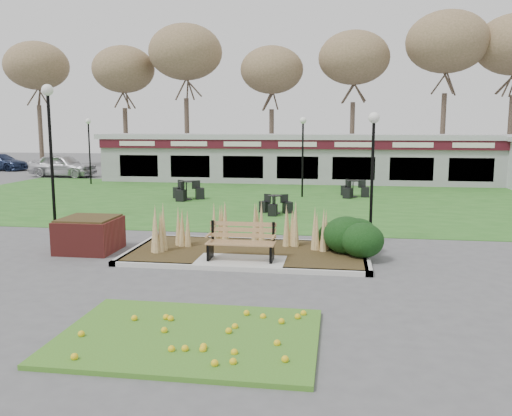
# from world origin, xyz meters

# --- Properties ---
(ground) EXTENTS (100.00, 100.00, 0.00)m
(ground) POSITION_xyz_m (0.00, 0.00, 0.00)
(ground) COLOR #515154
(ground) RESTS_ON ground
(lawn) EXTENTS (34.00, 16.00, 0.02)m
(lawn) POSITION_xyz_m (0.00, 12.00, 0.01)
(lawn) COLOR #27621F
(lawn) RESTS_ON ground
(flower_bed) EXTENTS (4.20, 3.00, 0.16)m
(flower_bed) POSITION_xyz_m (0.00, -4.60, 0.07)
(flower_bed) COLOR #407120
(flower_bed) RESTS_ON ground
(planting_bed) EXTENTS (6.75, 3.40, 1.27)m
(planting_bed) POSITION_xyz_m (1.27, 1.35, 0.37)
(planting_bed) COLOR #322414
(planting_bed) RESTS_ON ground
(park_bench) EXTENTS (1.70, 0.66, 0.93)m
(park_bench) POSITION_xyz_m (0.00, 0.25, 0.59)
(park_bench) COLOR olive
(park_bench) RESTS_ON ground
(brick_planter) EXTENTS (1.50, 1.50, 0.95)m
(brick_planter) POSITION_xyz_m (-4.40, 1.00, 0.48)
(brick_planter) COLOR maroon
(brick_planter) RESTS_ON ground
(food_pavilion) EXTENTS (24.60, 3.40, 2.90)m
(food_pavilion) POSITION_xyz_m (0.00, 19.96, 1.48)
(food_pavilion) COLOR gray
(food_pavilion) RESTS_ON ground
(tree_backdrop) EXTENTS (47.24, 5.24, 10.36)m
(tree_backdrop) POSITION_xyz_m (0.00, 28.00, 8.36)
(tree_backdrop) COLOR #47382B
(tree_backdrop) RESTS_ON ground
(lamp_post_near_left) EXTENTS (0.32, 0.32, 3.82)m
(lamp_post_near_left) POSITION_xyz_m (3.32, 3.20, 2.78)
(lamp_post_near_left) COLOR black
(lamp_post_near_left) RESTS_ON ground
(lamp_post_mid_left) EXTENTS (0.40, 0.40, 4.86)m
(lamp_post_mid_left) POSITION_xyz_m (-7.75, 5.19, 3.54)
(lamp_post_mid_left) COLOR black
(lamp_post_mid_left) RESTS_ON ground
(lamp_post_mid_right) EXTENTS (0.32, 0.32, 3.82)m
(lamp_post_mid_right) POSITION_xyz_m (0.65, 13.13, 2.78)
(lamp_post_mid_right) COLOR black
(lamp_post_mid_right) RESTS_ON ground
(lamp_post_far_left) EXTENTS (0.32, 0.32, 3.82)m
(lamp_post_far_left) POSITION_xyz_m (-11.99, 17.00, 2.78)
(lamp_post_far_left) COLOR black
(lamp_post_far_left) RESTS_ON ground
(bistro_set_a) EXTENTS (1.59, 1.48, 0.85)m
(bistro_set_a) POSITION_xyz_m (-4.61, 11.40, 0.30)
(bistro_set_a) COLOR black
(bistro_set_a) RESTS_ON ground
(bistro_set_b) EXTENTS (1.37, 1.21, 0.73)m
(bistro_set_b) POSITION_xyz_m (-0.06, 7.98, 0.26)
(bistro_set_b) COLOR black
(bistro_set_b) RESTS_ON ground
(bistro_set_c) EXTENTS (1.35, 1.49, 0.80)m
(bistro_set_c) POSITION_xyz_m (3.06, 13.47, 0.28)
(bistro_set_c) COLOR black
(bistro_set_c) RESTS_ON ground
(car_silver) EXTENTS (4.70, 2.33, 1.54)m
(car_silver) POSITION_xyz_m (-15.87, 21.00, 0.77)
(car_silver) COLOR silver
(car_silver) RESTS_ON ground
(car_black) EXTENTS (5.15, 3.59, 1.61)m
(car_black) POSITION_xyz_m (-8.61, 21.00, 0.80)
(car_black) COLOR black
(car_black) RESTS_ON ground
(car_blue) EXTENTS (4.62, 2.49, 1.27)m
(car_blue) POSITION_xyz_m (-23.19, 25.18, 0.64)
(car_blue) COLOR navy
(car_blue) RESTS_ON ground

